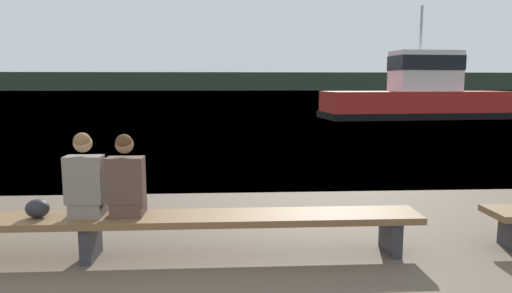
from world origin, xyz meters
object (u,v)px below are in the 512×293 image
at_px(person_right, 126,181).
at_px(shopping_bag, 37,208).
at_px(bench_main, 90,224).
at_px(person_left, 85,181).
at_px(tugboat_red, 417,97).

height_order(person_right, shopping_bag, person_right).
bearing_deg(person_right, bench_main, -179.52).
xyz_separation_m(person_left, tugboat_red, (12.11, 20.22, 0.30)).
distance_m(bench_main, person_right, 0.62).
height_order(shopping_bag, tugboat_red, tugboat_red).
relative_size(person_left, shopping_bag, 3.72).
xyz_separation_m(shopping_bag, tugboat_red, (12.63, 20.22, 0.59)).
distance_m(person_left, shopping_bag, 0.61).
height_order(person_left, shopping_bag, person_left).
distance_m(person_right, tugboat_red, 23.35).
xyz_separation_m(person_right, shopping_bag, (-0.97, 0.00, -0.29)).
height_order(person_left, person_right, person_left).
bearing_deg(bench_main, tugboat_red, 59.15).
relative_size(bench_main, shopping_bag, 29.32).
distance_m(bench_main, shopping_bag, 0.58).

